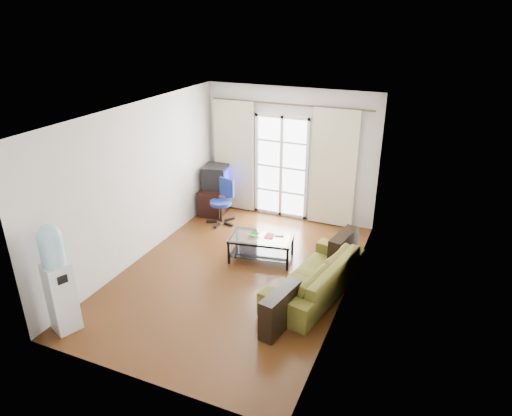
{
  "coord_description": "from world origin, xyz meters",
  "views": [
    {
      "loc": [
        2.87,
        -5.9,
        4.06
      ],
      "look_at": [
        0.21,
        0.35,
        1.1
      ],
      "focal_mm": 32.0,
      "sensor_mm": 36.0,
      "label": 1
    }
  ],
  "objects_px": {
    "coffee_table": "(261,245)",
    "crt_tv": "(215,176)",
    "tv_stand": "(214,200)",
    "water_cooler": "(57,277)",
    "task_chair": "(222,210)",
    "sofa": "(315,276)"
  },
  "relations": [
    {
      "from": "crt_tv",
      "to": "task_chair",
      "type": "distance_m",
      "value": 0.82
    },
    {
      "from": "tv_stand",
      "to": "crt_tv",
      "type": "distance_m",
      "value": 0.52
    },
    {
      "from": "crt_tv",
      "to": "coffee_table",
      "type": "bearing_deg",
      "value": -53.3
    },
    {
      "from": "crt_tv",
      "to": "water_cooler",
      "type": "bearing_deg",
      "value": -101.13
    },
    {
      "from": "sofa",
      "to": "water_cooler",
      "type": "distance_m",
      "value": 3.67
    },
    {
      "from": "tv_stand",
      "to": "water_cooler",
      "type": "relative_size",
      "value": 0.47
    },
    {
      "from": "crt_tv",
      "to": "water_cooler",
      "type": "distance_m",
      "value": 4.39
    },
    {
      "from": "tv_stand",
      "to": "sofa",
      "type": "bearing_deg",
      "value": -42.81
    },
    {
      "from": "sofa",
      "to": "water_cooler",
      "type": "relative_size",
      "value": 1.36
    },
    {
      "from": "sofa",
      "to": "task_chair",
      "type": "bearing_deg",
      "value": -113.68
    },
    {
      "from": "water_cooler",
      "to": "tv_stand",
      "type": "bearing_deg",
      "value": 111.99
    },
    {
      "from": "coffee_table",
      "to": "crt_tv",
      "type": "height_order",
      "value": "crt_tv"
    },
    {
      "from": "coffee_table",
      "to": "tv_stand",
      "type": "xyz_separation_m",
      "value": [
        -1.72,
        1.5,
        -0.01
      ]
    },
    {
      "from": "tv_stand",
      "to": "crt_tv",
      "type": "bearing_deg",
      "value": 83.9
    },
    {
      "from": "sofa",
      "to": "water_cooler",
      "type": "height_order",
      "value": "water_cooler"
    },
    {
      "from": "tv_stand",
      "to": "coffee_table",
      "type": "bearing_deg",
      "value": -47.43
    },
    {
      "from": "sofa",
      "to": "tv_stand",
      "type": "distance_m",
      "value": 3.58
    },
    {
      "from": "coffee_table",
      "to": "crt_tv",
      "type": "distance_m",
      "value": 2.39
    },
    {
      "from": "tv_stand",
      "to": "water_cooler",
      "type": "xyz_separation_m",
      "value": [
        -0.03,
        -4.32,
        0.55
      ]
    },
    {
      "from": "water_cooler",
      "to": "task_chair",
      "type": "bearing_deg",
      "value": 106.17
    },
    {
      "from": "coffee_table",
      "to": "water_cooler",
      "type": "bearing_deg",
      "value": -121.87
    },
    {
      "from": "sofa",
      "to": "tv_stand",
      "type": "bearing_deg",
      "value": -115.59
    }
  ]
}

